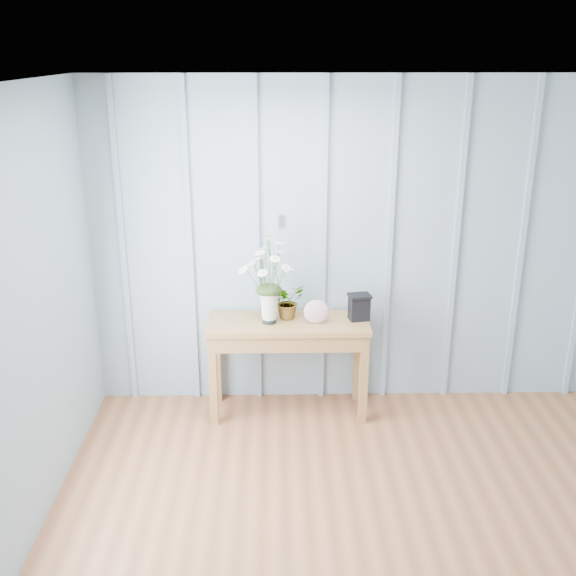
{
  "coord_description": "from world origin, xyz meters",
  "views": [
    {
      "loc": [
        -0.61,
        -2.62,
        2.66
      ],
      "look_at": [
        -0.52,
        1.94,
        1.03
      ],
      "focal_mm": 42.0,
      "sensor_mm": 36.0,
      "label": 1
    }
  ],
  "objects_px": {
    "sideboard": "(288,335)",
    "carved_box": "(359,307)",
    "daisy_vase": "(269,269)",
    "felt_disc_vessel": "(317,312)"
  },
  "relations": [
    {
      "from": "daisy_vase",
      "to": "felt_disc_vessel",
      "type": "xyz_separation_m",
      "value": [
        0.35,
        -0.03,
        -0.32
      ]
    },
    {
      "from": "sideboard",
      "to": "felt_disc_vessel",
      "type": "bearing_deg",
      "value": -13.55
    },
    {
      "from": "sideboard",
      "to": "carved_box",
      "type": "relative_size",
      "value": 6.07
    },
    {
      "from": "daisy_vase",
      "to": "carved_box",
      "type": "distance_m",
      "value": 0.74
    },
    {
      "from": "sideboard",
      "to": "carved_box",
      "type": "bearing_deg",
      "value": 2.74
    },
    {
      "from": "sideboard",
      "to": "daisy_vase",
      "type": "relative_size",
      "value": 1.83
    },
    {
      "from": "daisy_vase",
      "to": "felt_disc_vessel",
      "type": "distance_m",
      "value": 0.47
    },
    {
      "from": "felt_disc_vessel",
      "to": "sideboard",
      "type": "bearing_deg",
      "value": 167.71
    },
    {
      "from": "carved_box",
      "to": "daisy_vase",
      "type": "bearing_deg",
      "value": -175.94
    },
    {
      "from": "daisy_vase",
      "to": "sideboard",
      "type": "bearing_deg",
      "value": 9.09
    }
  ]
}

